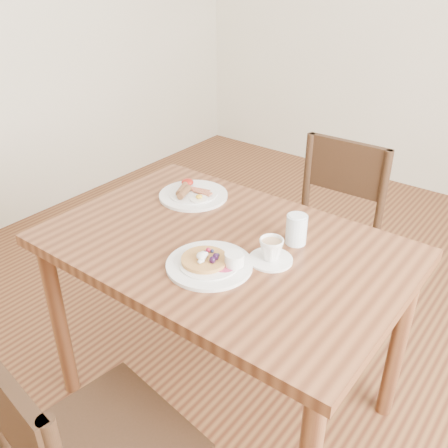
# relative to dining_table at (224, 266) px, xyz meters

# --- Properties ---
(ground) EXTENTS (5.00, 5.00, 0.00)m
(ground) POSITION_rel_dining_table_xyz_m (0.00, 0.00, -0.65)
(ground) COLOR #4E2616
(ground) RESTS_ON ground
(dining_table) EXTENTS (1.20, 0.80, 0.75)m
(dining_table) POSITION_rel_dining_table_xyz_m (0.00, 0.00, 0.00)
(dining_table) COLOR brown
(dining_table) RESTS_ON ground
(chair_far) EXTENTS (0.43, 0.43, 0.88)m
(chair_far) POSITION_rel_dining_table_xyz_m (0.06, 0.69, -0.16)
(chair_far) COLOR #311D11
(chair_far) RESTS_ON ground
(pancake_plate) EXTENTS (0.27, 0.27, 0.06)m
(pancake_plate) POSITION_rel_dining_table_xyz_m (0.06, -0.14, 0.11)
(pancake_plate) COLOR white
(pancake_plate) RESTS_ON dining_table
(breakfast_plate) EXTENTS (0.27, 0.27, 0.04)m
(breakfast_plate) POSITION_rel_dining_table_xyz_m (-0.31, 0.20, 0.11)
(breakfast_plate) COLOR white
(breakfast_plate) RESTS_ON dining_table
(teacup_saucer) EXTENTS (0.14, 0.14, 0.08)m
(teacup_saucer) POSITION_rel_dining_table_xyz_m (0.18, 0.00, 0.13)
(teacup_saucer) COLOR white
(teacup_saucer) RESTS_ON dining_table
(water_glass) EXTENTS (0.07, 0.07, 0.10)m
(water_glass) POSITION_rel_dining_table_xyz_m (0.19, 0.14, 0.15)
(water_glass) COLOR silver
(water_glass) RESTS_ON dining_table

